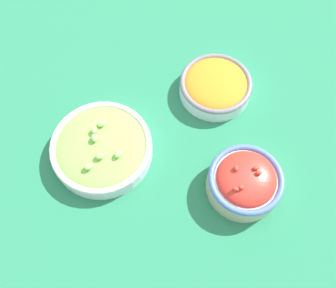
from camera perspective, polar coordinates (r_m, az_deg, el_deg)
name	(u,v)px	position (r m, az deg, el deg)	size (l,w,h in m)	color
ground_plane	(168,150)	(0.78, 0.00, -0.96)	(3.00, 3.00, 0.00)	#23704C
bowl_lettuce	(102,148)	(0.76, -10.10, -0.54)	(0.20, 0.20, 0.06)	silver
bowl_cherry_tomatoes	(245,181)	(0.73, 11.64, -5.60)	(0.14, 0.14, 0.08)	beige
bowl_carrots	(216,85)	(0.83, 7.26, 8.86)	(0.16, 0.16, 0.05)	silver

